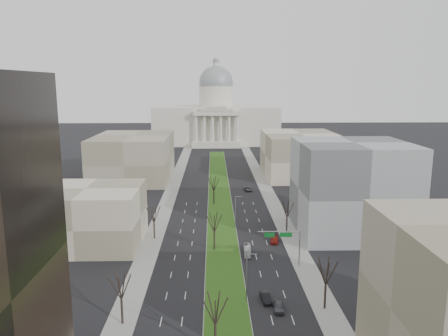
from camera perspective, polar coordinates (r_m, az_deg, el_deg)
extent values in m
plane|color=black|center=(143.18, -0.53, -4.73)|extent=(600.00, 600.00, 0.00)
cube|color=#999993|center=(142.20, -0.52, -4.81)|extent=(8.00, 222.00, 0.15)
cube|color=#295115|center=(142.17, -0.52, -4.78)|extent=(7.70, 221.70, 0.06)
cube|color=gray|center=(120.25, -8.77, -7.93)|extent=(5.00, 330.00, 0.15)
cube|color=gray|center=(120.89, 8.07, -7.81)|extent=(5.00, 330.00, 0.15)
cube|color=beige|center=(289.05, -1.03, 5.68)|extent=(80.00, 40.00, 24.00)
cube|color=beige|center=(267.36, -0.98, 3.08)|extent=(30.00, 6.00, 4.00)
cube|color=beige|center=(265.41, -0.99, 7.15)|extent=(28.00, 5.00, 2.50)
cube|color=beige|center=(265.28, -1.00, 7.58)|extent=(20.00, 5.00, 1.80)
cube|color=beige|center=(265.19, -1.00, 7.93)|extent=(12.00, 5.00, 1.60)
cylinder|color=beige|center=(287.94, -1.04, 9.24)|extent=(22.00, 22.00, 14.00)
sphere|color=gray|center=(287.81, -1.05, 11.04)|extent=(22.00, 22.00, 22.00)
cylinder|color=beige|center=(288.02, -1.05, 13.22)|extent=(4.00, 4.00, 4.00)
sphere|color=gray|center=(288.15, -1.06, 13.82)|extent=(4.00, 4.00, 4.00)
cylinder|color=beige|center=(266.35, -3.69, 5.20)|extent=(2.00, 2.00, 16.00)
cylinder|color=beige|center=(266.21, -2.61, 5.21)|extent=(2.00, 2.00, 16.00)
cylinder|color=beige|center=(266.15, -1.53, 5.21)|extent=(2.00, 2.00, 16.00)
cylinder|color=beige|center=(266.20, -0.45, 5.22)|extent=(2.00, 2.00, 16.00)
cylinder|color=beige|center=(266.33, 0.63, 5.22)|extent=(2.00, 2.00, 16.00)
cylinder|color=beige|center=(266.56, 1.71, 5.22)|extent=(2.00, 2.00, 16.00)
cube|color=gray|center=(111.93, -17.47, -6.04)|extent=(26.00, 22.00, 14.00)
cube|color=slate|center=(118.69, 16.36, -2.52)|extent=(28.00, 26.00, 24.00)
cube|color=gray|center=(183.24, -11.76, 1.40)|extent=(30.00, 40.00, 18.00)
cube|color=gray|center=(188.92, 9.92, 1.75)|extent=(30.00, 40.00, 18.00)
cylinder|color=black|center=(76.80, -13.17, -17.83)|extent=(0.40, 0.40, 4.32)
cylinder|color=black|center=(112.99, -9.10, -8.11)|extent=(0.40, 0.40, 4.22)
cylinder|color=black|center=(81.18, 13.06, -16.12)|extent=(0.40, 0.40, 4.42)
cylinder|color=black|center=(117.42, 8.19, -7.39)|extent=(0.40, 0.40, 4.03)
cylinder|color=black|center=(104.45, -1.27, -9.55)|extent=(0.40, 0.40, 4.32)
cylinder|color=black|center=(142.59, -1.33, -3.90)|extent=(0.40, 0.40, 4.32)
cylinder|color=gray|center=(80.71, 2.97, -14.19)|extent=(0.20, 0.20, 9.00)
cylinder|color=gray|center=(78.93, 3.67, -11.15)|extent=(1.80, 0.12, 0.12)
cylinder|color=gray|center=(118.06, 1.48, -5.91)|extent=(0.20, 0.20, 9.00)
cylinder|color=gray|center=(116.85, 1.93, -3.74)|extent=(1.80, 0.12, 0.12)
cylinder|color=gray|center=(96.23, 9.83, -10.39)|extent=(0.24, 0.24, 8.00)
cylinder|color=gray|center=(94.09, 7.20, -8.22)|extent=(9.00, 0.18, 0.18)
cube|color=#0C591E|center=(94.66, 8.08, -8.63)|extent=(2.60, 0.08, 1.00)
cube|color=#0C591E|center=(94.16, 5.96, -8.69)|extent=(2.20, 0.08, 1.00)
imported|color=#45464C|center=(80.11, 7.16, -17.49)|extent=(2.06, 4.43, 1.47)
imported|color=black|center=(82.78, 5.48, -16.46)|extent=(1.92, 4.55, 1.46)
imported|color=maroon|center=(110.50, 6.60, -9.26)|extent=(2.74, 5.05, 1.39)
imported|color=#494A50|center=(160.77, 3.14, -2.73)|extent=(2.85, 5.28, 1.41)
imported|color=silver|center=(102.71, 3.07, -10.69)|extent=(1.81, 6.46, 1.78)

